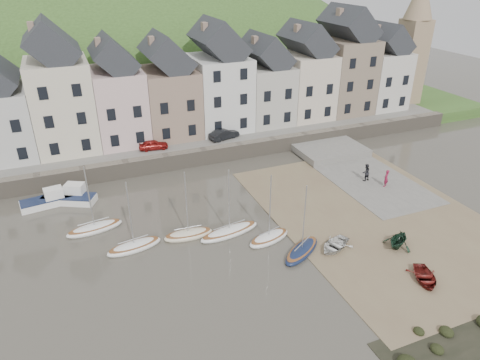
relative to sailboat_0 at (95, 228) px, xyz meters
name	(u,v)px	position (x,y,z in m)	size (l,w,h in m)	color
ground	(267,242)	(13.07, -7.27, -0.26)	(160.00, 160.00, 0.00)	#464237
quay_land	(171,118)	(13.07, 24.73, 0.49)	(90.00, 30.00, 1.50)	#355220
quay_street	(194,140)	(13.07, 13.23, 1.29)	(70.00, 7.00, 0.10)	slate
seawall	(204,156)	(13.07, 9.73, 0.64)	(70.00, 1.20, 1.80)	slate
beach	(376,216)	(24.07, -7.27, -0.23)	(18.00, 26.00, 0.06)	brown
slipway	(359,173)	(28.07, 0.73, -0.20)	(8.00, 18.00, 0.12)	slate
hillside	(122,166)	(8.07, 52.73, -18.25)	(134.40, 84.00, 84.00)	#355220
townhouse_terrace	(198,85)	(14.83, 16.73, 7.06)	(61.05, 8.00, 13.93)	silver
church_spire	(414,37)	(47.62, 16.73, 10.79)	(4.00, 4.00, 18.00)	#997F60
sailboat_0	(95,228)	(0.00, 0.00, 0.00)	(4.99, 2.23, 6.32)	white
sailboat_1	(134,246)	(2.70, -4.00, 0.00)	(4.69, 2.18, 6.32)	white
sailboat_2	(188,234)	(7.23, -4.01, 0.00)	(4.26, 1.69, 6.32)	beige
sailboat_3	(269,238)	(13.31, -7.06, 0.00)	(4.26, 2.49, 6.32)	white
sailboat_4	(229,232)	(10.60, -4.93, 0.00)	(5.71, 2.38, 6.32)	white
sailboat_5	(302,250)	(14.96, -9.65, 0.00)	(4.67, 3.71, 6.32)	#142040
motorboat_0	(49,200)	(-3.55, 6.24, 0.32)	(4.95, 2.38, 1.70)	white
motorboat_2	(70,196)	(-1.60, 6.13, 0.32)	(5.25, 3.82, 1.70)	white
rowboat_white	(335,245)	(17.67, -10.19, 0.13)	(2.27, 3.17, 0.66)	silver
rowboat_green	(398,239)	(22.61, -11.87, 0.50)	(2.31, 2.68, 1.41)	black
rowboat_red	(425,277)	(21.55, -16.03, 0.11)	(2.16, 3.03, 0.63)	maroon
person_red	(386,178)	(28.54, -2.98, 0.77)	(0.67, 0.44, 1.83)	maroon
person_dark	(366,172)	(27.43, -1.09, 0.79)	(0.91, 0.71, 1.87)	black
car_left	(154,145)	(7.94, 12.23, 1.89)	(1.31, 3.26, 1.11)	maroon
car_right	(224,134)	(16.53, 12.23, 1.96)	(1.31, 3.77, 1.24)	black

